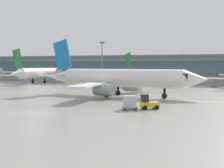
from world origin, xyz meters
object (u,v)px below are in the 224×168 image
at_px(gate_airplane_2, 143,76).
at_px(apron_light_mast_1, 102,60).
at_px(gate_airplane_1, 41,73).
at_px(cargo_dolly_lead, 130,102).
at_px(taxiing_regional_jet, 120,79).
at_px(baggage_tug, 148,103).

bearing_deg(gate_airplane_2, apron_light_mast_1, 61.85).
relative_size(gate_airplane_1, cargo_dolly_lead, 12.85).
height_order(gate_airplane_2, taxiing_regional_jet, taxiing_regional_jet).
bearing_deg(gate_airplane_1, taxiing_regional_jet, -132.41).
xyz_separation_m(gate_airplane_2, baggage_tug, (16.88, -54.77, -2.03)).
bearing_deg(gate_airplane_2, cargo_dolly_lead, -161.55).
distance_m(taxiing_regional_jet, apron_light_mast_1, 55.42).
height_order(taxiing_regional_jet, apron_light_mast_1, apron_light_mast_1).
bearing_deg(apron_light_mast_1, gate_airplane_1, -141.44).
height_order(cargo_dolly_lead, apron_light_mast_1, apron_light_mast_1).
bearing_deg(gate_airplane_2, gate_airplane_1, 96.56).
bearing_deg(gate_airplane_1, baggage_tug, -137.06).
bearing_deg(cargo_dolly_lead, baggage_tug, -0.00).
bearing_deg(taxiing_regional_jet, cargo_dolly_lead, -59.00).
xyz_separation_m(gate_airplane_1, gate_airplane_2, (35.44, 1.66, -0.44)).
height_order(gate_airplane_1, apron_light_mast_1, apron_light_mast_1).
height_order(gate_airplane_2, apron_light_mast_1, apron_light_mast_1).
bearing_deg(apron_light_mast_1, cargo_dolly_lead, -63.87).
bearing_deg(gate_airplane_2, baggage_tug, -158.99).
bearing_deg(taxiing_regional_jet, apron_light_mast_1, 123.59).
distance_m(taxiing_regional_jet, baggage_tug, 20.35).
xyz_separation_m(gate_airplane_1, cargo_dolly_lead, (50.04, -54.50, -2.30)).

